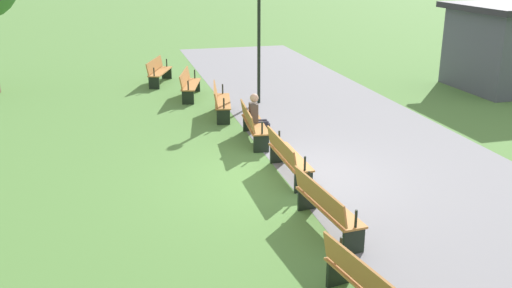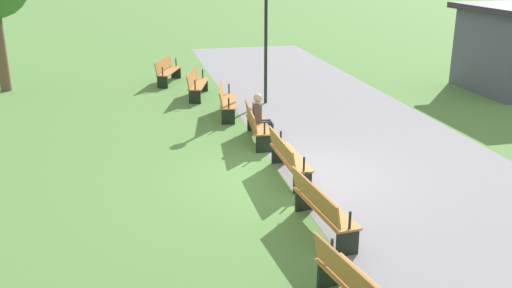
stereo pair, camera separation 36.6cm
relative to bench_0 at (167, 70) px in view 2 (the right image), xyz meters
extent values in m
plane|color=#54843D|center=(9.82, 1.86, -0.48)|extent=(120.00, 120.00, 0.00)
cube|color=gray|center=(9.82, 4.40, -0.47)|extent=(34.53, 5.38, 0.01)
cube|color=#B27538|center=(0.02, 0.06, -0.03)|extent=(1.89, 1.07, 0.04)
cube|color=#B27538|center=(-0.05, -0.12, 0.21)|extent=(1.77, 0.76, 0.40)
cube|color=black|center=(-0.79, 0.37, -0.26)|extent=(0.19, 0.37, 0.43)
cylinder|color=black|center=(-0.78, 0.39, 0.13)|extent=(0.06, 0.06, 0.30)
cube|color=black|center=(0.84, -0.24, -0.26)|extent=(0.19, 0.37, 0.43)
cylinder|color=black|center=(0.84, -0.22, 0.13)|extent=(0.06, 0.06, 0.30)
cube|color=#B27538|center=(2.40, 0.85, -0.03)|extent=(1.90, 0.92, 0.04)
cube|color=#B27538|center=(2.35, 0.65, 0.21)|extent=(1.81, 0.60, 0.40)
cube|color=black|center=(1.57, 1.08, -0.26)|extent=(0.16, 0.38, 0.43)
cylinder|color=black|center=(1.57, 1.10, 0.13)|extent=(0.05, 0.05, 0.30)
cube|color=black|center=(3.24, 0.61, -0.26)|extent=(0.16, 0.38, 0.43)
cylinder|color=black|center=(3.24, 0.63, 0.13)|extent=(0.05, 0.05, 0.30)
cube|color=#B27538|center=(4.84, 1.41, -0.03)|extent=(1.90, 0.77, 0.04)
cube|color=#B27538|center=(4.80, 1.21, 0.21)|extent=(1.84, 0.44, 0.40)
cube|color=black|center=(3.99, 1.56, -0.26)|extent=(0.13, 0.38, 0.43)
cylinder|color=black|center=(3.99, 1.58, 0.13)|extent=(0.05, 0.05, 0.30)
cube|color=black|center=(5.69, 1.25, -0.26)|extent=(0.13, 0.38, 0.43)
cylinder|color=black|center=(5.70, 1.27, 0.13)|extent=(0.05, 0.05, 0.30)
cube|color=#B27538|center=(7.32, 1.75, -0.03)|extent=(1.89, 0.61, 0.04)
cube|color=#B27538|center=(7.30, 1.55, 0.21)|extent=(1.86, 0.27, 0.40)
cube|color=black|center=(6.46, 1.83, -0.26)|extent=(0.09, 0.38, 0.43)
cylinder|color=black|center=(6.46, 1.85, 0.13)|extent=(0.05, 0.05, 0.30)
cube|color=black|center=(8.18, 1.67, -0.26)|extent=(0.09, 0.38, 0.43)
cylinder|color=black|center=(8.18, 1.69, 0.13)|extent=(0.05, 0.05, 0.30)
cube|color=#B27538|center=(9.82, 1.86, -0.03)|extent=(1.85, 0.44, 0.04)
cube|color=#B27538|center=(9.82, 1.66, 0.21)|extent=(1.85, 0.10, 0.40)
cube|color=black|center=(8.95, 1.86, -0.26)|extent=(0.06, 0.37, 0.43)
cylinder|color=black|center=(8.95, 1.88, 0.13)|extent=(0.04, 0.04, 0.30)
cube|color=black|center=(10.69, 1.86, -0.26)|extent=(0.06, 0.37, 0.43)
cylinder|color=black|center=(10.69, 1.88, 0.13)|extent=(0.04, 0.04, 0.30)
cube|color=#B27538|center=(12.32, 1.75, -0.03)|extent=(1.89, 0.61, 0.04)
cube|color=#B27538|center=(12.34, 1.55, 0.21)|extent=(1.86, 0.27, 0.40)
cube|color=black|center=(11.45, 1.67, -0.26)|extent=(0.09, 0.38, 0.43)
cylinder|color=black|center=(11.45, 1.69, 0.13)|extent=(0.05, 0.05, 0.30)
cube|color=black|center=(13.18, 1.83, -0.26)|extent=(0.09, 0.38, 0.43)
cylinder|color=black|center=(13.18, 1.85, 0.13)|extent=(0.05, 0.05, 0.30)
cube|color=#B27538|center=(14.83, 1.21, 0.21)|extent=(1.84, 0.44, 0.40)
cube|color=black|center=(13.94, 1.25, -0.26)|extent=(0.13, 0.38, 0.43)
cylinder|color=black|center=(13.94, 1.27, 0.13)|extent=(0.05, 0.05, 0.30)
cube|color=#4C4238|center=(7.16, 1.74, 0.22)|extent=(0.34, 0.23, 0.50)
sphere|color=tan|center=(7.16, 1.76, 0.61)|extent=(0.22, 0.22, 0.22)
cylinder|color=#23232D|center=(7.08, 1.93, -0.05)|extent=(0.16, 0.37, 0.13)
cylinder|color=#23232D|center=(7.10, 2.11, -0.26)|extent=(0.12, 0.12, 0.43)
cylinder|color=#23232D|center=(7.26, 1.91, -0.05)|extent=(0.16, 0.37, 0.13)
cylinder|color=#23232D|center=(7.28, 2.09, -0.26)|extent=(0.12, 0.12, 0.43)
cylinder|color=brown|center=(-0.03, -5.59, 0.97)|extent=(0.37, 0.37, 2.90)
cylinder|color=black|center=(3.62, 2.83, 1.15)|extent=(0.10, 0.10, 3.25)
cube|color=#4C515B|center=(3.90, 11.37, 0.88)|extent=(3.29, 2.51, 2.71)
camera|label=1|loc=(20.43, -1.67, 4.07)|focal=39.33mm
camera|label=2|loc=(20.52, -1.32, 4.07)|focal=39.33mm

